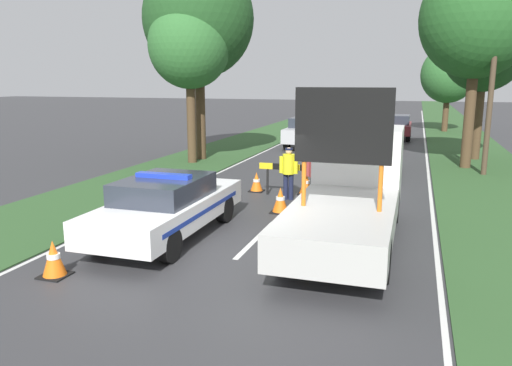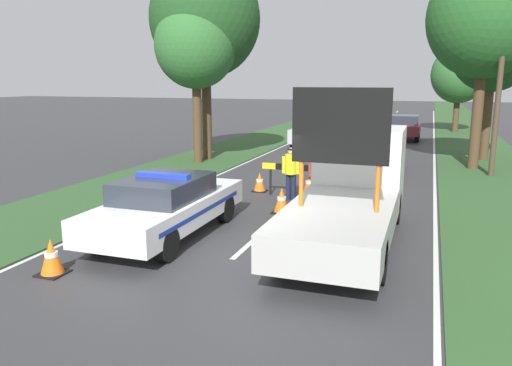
% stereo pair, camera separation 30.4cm
% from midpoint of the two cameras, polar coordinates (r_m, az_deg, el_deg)
% --- Properties ---
extents(ground_plane, '(160.00, 160.00, 0.00)m').
position_cam_midpoint_polar(ground_plane, '(10.20, -1.76, -8.62)').
color(ground_plane, '#333335').
extents(lane_markings, '(7.86, 66.56, 0.01)m').
position_cam_midpoint_polar(lane_markings, '(28.58, 12.18, 4.34)').
color(lane_markings, silver).
rests_on(lane_markings, ground).
extents(grass_verge_left, '(3.82, 120.00, 0.03)m').
position_cam_midpoint_polar(grass_verge_left, '(30.60, 1.33, 5.10)').
color(grass_verge_left, '#2D5128').
rests_on(grass_verge_left, ground).
extents(grass_verge_right, '(3.82, 120.00, 0.03)m').
position_cam_midpoint_polar(grass_verge_right, '(29.25, 23.92, 3.79)').
color(grass_verge_right, '#2D5128').
rests_on(grass_verge_right, ground).
extents(police_car, '(1.85, 4.93, 1.50)m').
position_cam_midpoint_polar(police_car, '(11.58, -9.41, -2.48)').
color(police_car, white).
rests_on(police_car, ground).
extents(work_truck, '(2.06, 6.32, 3.41)m').
position_cam_midpoint_polar(work_truck, '(11.62, 11.62, -0.54)').
color(work_truck, white).
rests_on(work_truck, ground).
extents(road_barrier, '(2.58, 0.08, 1.00)m').
position_cam_midpoint_polar(road_barrier, '(15.30, 5.93, 1.41)').
color(road_barrier, black).
rests_on(road_barrier, ground).
extents(police_officer, '(0.57, 0.36, 1.58)m').
position_cam_midpoint_polar(police_officer, '(14.90, 4.62, 1.62)').
color(police_officer, '#191E38').
rests_on(police_officer, ground).
extents(pedestrian_civilian, '(0.57, 0.36, 1.59)m').
position_cam_midpoint_polar(pedestrian_civilian, '(14.43, 7.70, 1.19)').
color(pedestrian_civilian, '#232326').
rests_on(pedestrian_civilian, ground).
extents(traffic_cone_near_police, '(0.45, 0.45, 0.63)m').
position_cam_midpoint_polar(traffic_cone_near_police, '(16.09, 0.97, 0.13)').
color(traffic_cone_near_police, black).
rests_on(traffic_cone_near_police, ground).
extents(traffic_cone_centre_front, '(0.53, 0.53, 0.73)m').
position_cam_midpoint_polar(traffic_cone_centre_front, '(15.80, 10.07, -0.09)').
color(traffic_cone_centre_front, black).
rests_on(traffic_cone_centre_front, ground).
extents(traffic_cone_near_truck, '(0.50, 0.50, 0.69)m').
position_cam_midpoint_polar(traffic_cone_near_truck, '(9.99, -21.54, -7.86)').
color(traffic_cone_near_truck, black).
rests_on(traffic_cone_near_truck, ground).
extents(traffic_cone_behind_barrier, '(0.50, 0.50, 0.69)m').
position_cam_midpoint_polar(traffic_cone_behind_barrier, '(15.77, 6.66, -0.09)').
color(traffic_cone_behind_barrier, black).
rests_on(traffic_cone_behind_barrier, ground).
extents(traffic_cone_lane_edge, '(0.51, 0.51, 0.70)m').
position_cam_midpoint_polar(traffic_cone_lane_edge, '(13.54, 3.60, -1.98)').
color(traffic_cone_lane_edge, black).
rests_on(traffic_cone_lane_edge, ground).
extents(queued_car_van_white, '(1.73, 4.51, 1.58)m').
position_cam_midpoint_polar(queued_car_van_white, '(19.79, 14.21, 3.40)').
color(queued_car_van_white, silver).
rests_on(queued_car_van_white, ground).
extents(queued_car_sedan_silver, '(1.88, 4.33, 1.60)m').
position_cam_midpoint_polar(queued_car_sedan_silver, '(26.77, 7.12, 5.84)').
color(queued_car_sedan_silver, '#B2B2B7').
rests_on(queued_car_sedan_silver, ground).
extents(queued_car_wagon_maroon, '(1.92, 3.92, 1.46)m').
position_cam_midpoint_polar(queued_car_wagon_maroon, '(31.55, 16.77, 6.19)').
color(queued_car_wagon_maroon, maroon).
rests_on(queued_car_wagon_maroon, ground).
extents(queued_car_suv_grey, '(1.84, 4.14, 1.58)m').
position_cam_midpoint_polar(queued_car_suv_grey, '(38.09, 11.21, 7.40)').
color(queued_car_suv_grey, slate).
rests_on(queued_car_suv_grey, ground).
extents(roadside_tree_near_left, '(4.39, 4.39, 8.18)m').
position_cam_midpoint_polar(roadside_tree_near_left, '(21.89, 25.16, 16.69)').
color(roadside_tree_near_left, '#4C3823').
rests_on(roadside_tree_near_left, ground).
extents(roadside_tree_near_right, '(3.42, 3.42, 6.74)m').
position_cam_midpoint_polar(roadside_tree_near_right, '(21.63, -6.50, 15.27)').
color(roadside_tree_near_right, '#4C3823').
rests_on(roadside_tree_near_right, ground).
extents(roadside_tree_mid_left, '(3.52, 3.52, 6.71)m').
position_cam_midpoint_polar(roadside_tree_mid_left, '(24.39, 25.82, 13.60)').
color(roadside_tree_mid_left, '#4C3823').
rests_on(roadside_tree_mid_left, ground).
extents(roadside_tree_mid_right, '(3.67, 3.67, 5.82)m').
position_cam_midpoint_polar(roadside_tree_mid_right, '(36.99, 22.43, 11.38)').
color(roadside_tree_mid_right, '#4C3823').
rests_on(roadside_tree_mid_right, ground).
extents(roadside_tree_far_left, '(4.77, 4.77, 8.61)m').
position_cam_midpoint_polar(roadside_tree_far_left, '(22.67, -5.45, 18.09)').
color(roadside_tree_far_left, '#4C3823').
rests_on(roadside_tree_far_left, ground).
extents(utility_pole, '(1.20, 0.20, 6.30)m').
position_cam_midpoint_polar(utility_pole, '(20.38, 26.42, 9.73)').
color(utility_pole, '#473828').
rests_on(utility_pole, ground).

